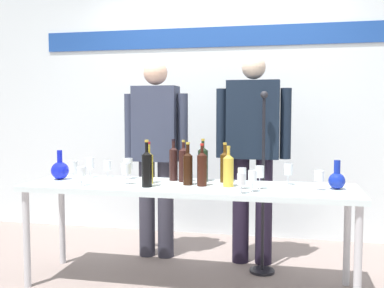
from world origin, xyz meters
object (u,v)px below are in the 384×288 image
(presenter_right, at_px, (253,145))
(wine_glass_left_4, at_px, (74,167))
(wine_bottle_0, at_px, (202,168))
(wine_bottle_3, at_px, (188,167))
(wine_glass_right_0, at_px, (260,172))
(wine_glass_right_4, at_px, (252,177))
(display_table, at_px, (188,193))
(decanter_blue_right, at_px, (337,179))
(wine_bottle_8, at_px, (183,164))
(wine_glass_left_1, at_px, (107,166))
(wine_bottle_7, at_px, (149,166))
(wine_bottle_1, at_px, (174,162))
(microphone_stand, at_px, (263,213))
(wine_glass_right_2, at_px, (319,176))
(wine_bottle_4, at_px, (228,169))
(wine_bottle_6, at_px, (203,163))
(wine_bottle_2, at_px, (147,168))
(wine_glass_right_5, at_px, (288,169))
(wine_glass_left_2, at_px, (128,164))
(decanter_blue_left, at_px, (60,170))
(wine_glass_left_3, at_px, (90,163))
(wine_glass_left_0, at_px, (81,172))
(wine_glass_left_5, at_px, (126,169))
(wine_glass_right_1, at_px, (242,174))
(wine_glass_right_3, at_px, (241,180))
(wine_bottle_5, at_px, (225,166))

(presenter_right, xyz_separation_m, wine_glass_left_4, (-1.27, -0.69, -0.13))
(wine_bottle_0, relative_size, wine_bottle_3, 0.98)
(wine_glass_right_0, distance_m, wine_glass_right_4, 0.12)
(display_table, relative_size, decanter_blue_right, 11.96)
(wine_bottle_8, xyz_separation_m, wine_glass_left_1, (-0.65, 0.07, -0.04))
(wine_bottle_7, height_order, wine_glass_left_1, wine_bottle_7)
(wine_bottle_1, bearing_deg, microphone_stand, 17.18)
(wine_glass_right_2, bearing_deg, decanter_blue_right, 32.36)
(wine_bottle_4, bearing_deg, wine_bottle_6, 139.03)
(wine_bottle_2, xyz_separation_m, wine_glass_right_5, (0.98, 0.30, -0.02))
(wine_bottle_8, bearing_deg, wine_glass_left_1, 173.58)
(wine_glass_left_2, distance_m, wine_glass_right_4, 1.07)
(wine_bottle_8, distance_m, wine_glass_right_2, 1.00)
(display_table, bearing_deg, wine_bottle_7, 177.88)
(presenter_right, relative_size, wine_bottle_0, 5.70)
(wine_bottle_1, bearing_deg, decanter_blue_left, -171.05)
(wine_bottle_1, bearing_deg, wine_bottle_2, -108.94)
(wine_bottle_6, distance_m, wine_glass_right_2, 0.87)
(wine_glass_left_3, relative_size, microphone_stand, 0.11)
(wine_glass_left_0, distance_m, wine_glass_right_5, 1.49)
(wine_glass_left_5, bearing_deg, wine_glass_left_2, 106.89)
(wine_bottle_2, relative_size, wine_glass_right_1, 2.26)
(decanter_blue_left, xyz_separation_m, wine_glass_right_4, (1.52, -0.23, 0.03))
(display_table, bearing_deg, wine_glass_left_4, -174.58)
(wine_glass_left_2, bearing_deg, wine_bottle_7, -37.97)
(wine_glass_right_1, relative_size, wine_glass_right_3, 1.11)
(wine_glass_left_3, relative_size, wine_glass_right_3, 1.20)
(decanter_blue_left, xyz_separation_m, wine_glass_right_0, (1.56, -0.12, 0.04))
(wine_bottle_5, relative_size, wine_glass_left_1, 2.17)
(presenter_right, bearing_deg, wine_bottle_2, -132.48)
(wine_glass_right_5, bearing_deg, wine_glass_right_0, -130.22)
(wine_glass_left_3, bearing_deg, wine_glass_right_5, -1.08)
(wine_bottle_3, xyz_separation_m, wine_glass_right_0, (0.52, -0.07, -0.01))
(wine_glass_left_0, height_order, wine_glass_right_3, wine_glass_left_0)
(wine_glass_left_5, bearing_deg, wine_glass_right_3, -12.56)
(decanter_blue_right, bearing_deg, microphone_stand, 146.17)
(microphone_stand, bearing_deg, decanter_blue_right, -33.83)
(wine_bottle_0, height_order, wine_glass_right_0, wine_bottle_0)
(wine_glass_left_2, relative_size, wine_glass_right_4, 1.13)
(wine_bottle_4, distance_m, wine_bottle_8, 0.39)
(wine_bottle_1, height_order, wine_glass_left_3, wine_bottle_1)
(wine_glass_left_3, bearing_deg, wine_glass_left_5, -32.33)
(wine_glass_left_1, bearing_deg, wine_glass_left_2, -8.85)
(wine_glass_right_2, xyz_separation_m, wine_glass_right_3, (-0.50, -0.23, -0.01))
(display_table, distance_m, wine_glass_right_2, 0.93)
(wine_glass_right_1, height_order, wine_glass_right_2, wine_glass_right_1)
(wine_glass_left_4, xyz_separation_m, microphone_stand, (1.37, 0.48, -0.39))
(wine_glass_right_0, height_order, wine_glass_right_5, wine_glass_right_0)
(wine_bottle_1, xyz_separation_m, wine_glass_left_5, (-0.29, -0.25, -0.03))
(wine_bottle_3, xyz_separation_m, wine_bottle_4, (0.30, -0.01, -0.01))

